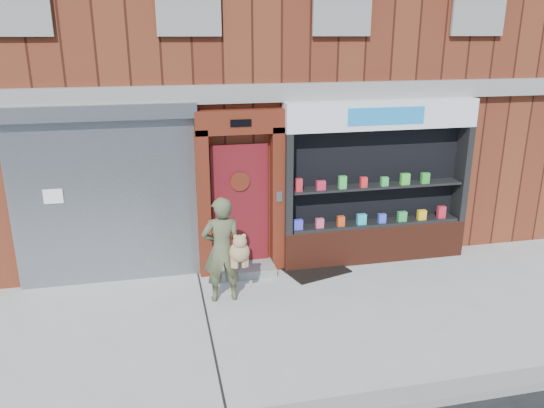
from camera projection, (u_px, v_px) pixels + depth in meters
name	position (u px, v px, depth m)	size (l,w,h in m)	color
ground	(311.00, 316.00, 8.04)	(80.00, 80.00, 0.00)	#9E9E99
curb	(365.00, 406.00, 6.03)	(60.00, 0.30, 0.12)	gray
building	(242.00, 37.00, 12.38)	(12.00, 8.16, 8.00)	#5D2415
shutter_bay	(104.00, 185.00, 8.68)	(3.10, 0.30, 3.04)	gray
red_door_bay	(241.00, 193.00, 9.17)	(1.52, 0.58, 2.90)	#521A0E
pharmacy_bay	(376.00, 190.00, 9.67)	(3.50, 0.41, 3.00)	#562214
woman	(224.00, 250.00, 8.30)	(0.72, 0.54, 1.73)	#505639
doormat	(316.00, 270.00, 9.59)	(1.07, 0.75, 0.03)	black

